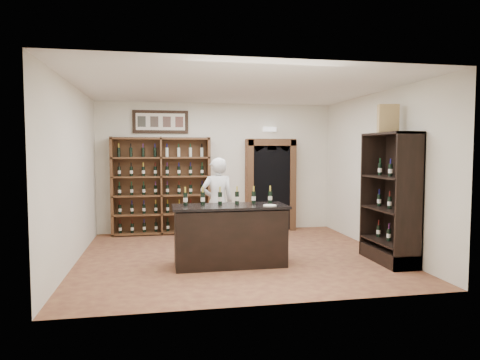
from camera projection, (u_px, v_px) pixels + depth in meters
name	position (u px, v px, depth m)	size (l,w,h in m)	color
floor	(236.00, 256.00, 7.72)	(5.50, 5.50, 0.00)	#9A683D
ceiling	(235.00, 88.00, 7.51)	(5.50, 5.50, 0.00)	white
wall_back	(217.00, 167.00, 10.07)	(5.50, 0.04, 3.00)	white
wall_left	(73.00, 175.00, 7.11)	(0.04, 5.00, 3.00)	white
wall_right	(378.00, 172.00, 8.12)	(0.04, 5.00, 3.00)	white
wine_shelf	(161.00, 186.00, 9.70)	(2.20, 0.38, 2.20)	#55361D
framed_picture	(161.00, 122.00, 9.73)	(1.25, 0.04, 0.52)	black
arched_doorway	(270.00, 182.00, 10.15)	(1.17, 0.35, 2.17)	black
emergency_light	(270.00, 129.00, 10.16)	(0.30, 0.10, 0.10)	white
tasting_counter	(230.00, 236.00, 7.06)	(1.88, 0.78, 1.00)	black
counter_bottle_0	(185.00, 199.00, 7.03)	(0.07, 0.07, 0.30)	black
counter_bottle_1	(203.00, 198.00, 7.08)	(0.07, 0.07, 0.30)	black
counter_bottle_2	(220.00, 198.00, 7.14)	(0.07, 0.07, 0.30)	black
counter_bottle_3	(237.00, 198.00, 7.19)	(0.07, 0.07, 0.30)	black
counter_bottle_4	(254.00, 197.00, 7.24)	(0.07, 0.07, 0.30)	black
counter_bottle_5	(270.00, 197.00, 7.29)	(0.07, 0.07, 0.30)	black
side_cabinet	(391.00, 218.00, 7.25)	(0.48, 1.20, 2.20)	black
shopkeeper	(217.00, 203.00, 8.37)	(0.64, 0.42, 1.76)	silver
plate	(270.00, 205.00, 6.93)	(0.22, 0.22, 0.02)	silver
wine_crate	(388.00, 119.00, 7.19)	(0.34, 0.14, 0.47)	tan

